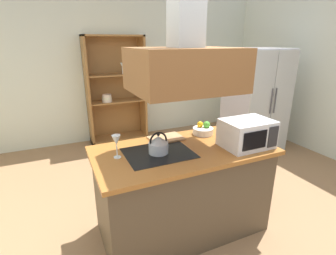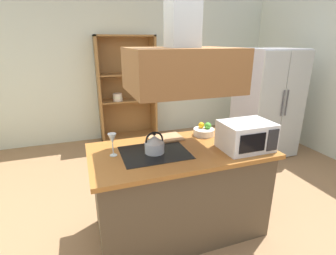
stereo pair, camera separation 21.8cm
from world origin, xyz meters
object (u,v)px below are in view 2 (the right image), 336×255
(cutting_board, at_px, (166,138))
(fruit_bowl, at_px, (204,131))
(wine_glass_on_counter, at_px, (112,139))
(microwave, at_px, (246,136))
(kettle, at_px, (154,144))
(refrigerator, at_px, (267,103))
(dish_cabinet, at_px, (127,95))

(cutting_board, height_order, fruit_bowl, fruit_bowl)
(cutting_board, distance_m, wine_glass_on_counter, 0.62)
(microwave, distance_m, fruit_bowl, 0.51)
(wine_glass_on_counter, xyz_separation_m, fruit_bowl, (0.99, 0.20, -0.11))
(fruit_bowl, bearing_deg, cutting_board, 176.82)
(kettle, xyz_separation_m, cutting_board, (0.20, 0.29, -0.08))
(microwave, xyz_separation_m, wine_glass_on_counter, (-1.19, 0.26, 0.02))
(refrigerator, relative_size, fruit_bowl, 7.95)
(dish_cabinet, bearing_deg, wine_glass_on_counter, -103.03)
(kettle, xyz_separation_m, fruit_bowl, (0.63, 0.27, -0.04))
(dish_cabinet, relative_size, fruit_bowl, 8.91)
(wine_glass_on_counter, distance_m, fruit_bowl, 1.02)
(kettle, distance_m, cutting_board, 0.36)
(refrigerator, height_order, wine_glass_on_counter, refrigerator)
(refrigerator, height_order, dish_cabinet, dish_cabinet)
(cutting_board, bearing_deg, microwave, -37.91)
(refrigerator, height_order, cutting_board, refrigerator)
(cutting_board, xyz_separation_m, microwave, (0.62, -0.48, 0.12))
(refrigerator, xyz_separation_m, kettle, (-2.34, -1.34, 0.11))
(microwave, xyz_separation_m, fruit_bowl, (-0.19, 0.46, -0.08))
(kettle, relative_size, wine_glass_on_counter, 0.97)
(dish_cabinet, distance_m, cutting_board, 2.49)
(dish_cabinet, distance_m, fruit_bowl, 2.54)
(cutting_board, height_order, wine_glass_on_counter, wine_glass_on_counter)
(refrigerator, relative_size, cutting_board, 5.14)
(refrigerator, relative_size, dish_cabinet, 0.89)
(cutting_board, distance_m, microwave, 0.80)
(kettle, xyz_separation_m, wine_glass_on_counter, (-0.36, 0.06, 0.07))
(cutting_board, bearing_deg, wine_glass_on_counter, -158.11)
(kettle, relative_size, microwave, 0.43)
(fruit_bowl, bearing_deg, kettle, -157.19)
(refrigerator, relative_size, wine_glass_on_counter, 8.49)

